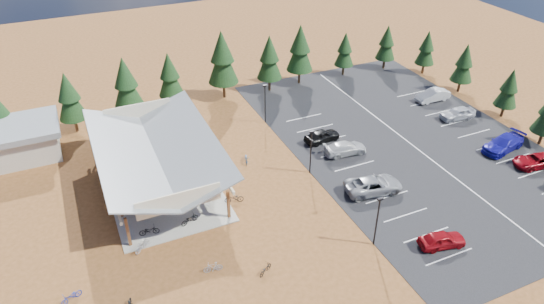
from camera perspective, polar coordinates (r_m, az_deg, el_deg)
The scene contains 43 objects.
ground at distance 48.88m, azimuth 0.36°, elevation -5.03°, with size 140.00×140.00×0.00m, color brown.
asphalt_lot at distance 59.53m, azimuth 15.56°, elevation 1.28°, with size 27.00×44.00×0.04m, color black.
concrete_pad at distance 52.01m, azimuth -13.00°, elevation -3.30°, with size 10.60×18.60×0.10m, color gray.
bike_pavilion at distance 49.93m, azimuth -13.53°, elevation 0.20°, with size 11.65×19.40×4.97m.
outbuilding at distance 60.52m, azimuth -28.59°, elevation 0.96°, with size 11.00×7.00×3.90m.
lamp_post_0 at distance 42.48m, azimuth 12.29°, elevation -7.62°, with size 0.50×0.25×5.14m.
lamp_post_1 at distance 50.49m, azimuth 4.60°, elevation 0.36°, with size 0.50×0.25×5.14m.
lamp_post_2 at distance 59.85m, azimuth -0.83°, elevation 6.01°, with size 0.50×0.25×5.14m.
trash_bin_0 at distance 50.44m, azimuth -6.13°, elevation -3.25°, with size 0.60×0.60×0.90m, color #3E2816.
trash_bin_1 at distance 51.45m, azimuth -4.51°, elevation -2.34°, with size 0.60×0.60×0.90m, color #3E2816.
pine_1 at distance 61.85m, azimuth -22.79°, elevation 6.05°, with size 3.32×3.32×7.73m.
pine_2 at distance 61.86m, azimuth -16.82°, elevation 7.78°, with size 3.66×3.66×8.53m.
pine_3 at distance 64.17m, azimuth -11.96°, elevation 8.88°, with size 3.28×3.28×7.64m.
pine_4 at distance 65.50m, azimuth -5.87°, elevation 11.00°, with size 4.07×4.07×9.48m.
pine_5 at distance 67.46m, azimuth -0.31°, elevation 11.06°, with size 3.47×3.47×8.09m.
pine_6 at distance 69.69m, azimuth 3.32°, elevation 12.09°, with size 3.76×3.76×8.75m.
pine_7 at distance 73.69m, azimuth 8.57°, elevation 11.85°, with size 2.82×2.82×6.58m.
pine_8 at distance 77.05m, azimuth 13.34°, elevation 12.43°, with size 2.95×2.95×6.86m.
pine_11 at distance 67.67m, azimuth 26.13°, elevation 6.77°, with size 2.79×2.79×6.51m.
pine_12 at distance 72.43m, azimuth 21.68°, elevation 9.70°, with size 2.99×2.99×6.97m.
pine_13 at distance 76.92m, azimuth 17.74°, elevation 11.60°, with size 2.85×2.85×6.63m.
bike_0 at distance 45.31m, azimuth -14.25°, elevation -8.94°, with size 0.62×1.79×0.94m, color black.
bike_1 at distance 51.17m, azimuth -15.42°, elevation -3.66°, with size 0.44×1.54×0.93m, color gray.
bike_2 at distance 54.40m, azimuth -15.78°, elevation -1.31°, with size 0.63×1.80×0.94m, color navy.
bike_3 at distance 57.40m, azimuth -16.28°, elevation 0.52°, with size 0.43×1.51×0.91m, color maroon.
bike_4 at distance 45.73m, azimuth -9.66°, elevation -7.80°, with size 0.63×1.81×0.95m, color black.
bike_5 at distance 50.38m, azimuth -9.28°, elevation -3.42°, with size 0.43×1.54×0.92m, color #A1A4A9.
bike_6 at distance 52.18m, azimuth -11.07°, elevation -2.20°, with size 0.62×1.79×0.94m, color navy.
bike_7 at distance 57.40m, azimuth -12.41°, elevation 1.20°, with size 0.48×1.71×1.03m, color #9E3820.
bike_9 at distance 44.07m, azimuth -15.02°, elevation -10.58°, with size 0.49×1.74×1.05m, color #95969D.
bike_10 at distance 41.84m, azimuth -22.55°, elevation -15.44°, with size 0.62×1.77×0.93m, color #112696.
bike_12 at distance 40.84m, azimuth -0.79°, elevation -13.63°, with size 0.54×1.56×0.82m, color black.
bike_13 at distance 41.17m, azimuth -6.95°, elevation -13.31°, with size 0.46×1.62×0.98m, color gray.
bike_14 at distance 53.44m, azimuth -3.03°, elevation -0.78°, with size 0.59×1.70×0.89m, color navy.
bike_16 at distance 47.76m, azimuth -4.48°, elevation -5.45°, with size 0.65×1.88×0.99m, color black.
car_0 at distance 45.31m, azimuth 19.37°, elevation -9.70°, with size 1.68×4.18×1.42m, color maroon.
car_2 at distance 49.79m, azimuth 11.86°, elevation -3.82°, with size 2.71×5.87×1.63m, color gray.
car_3 at distance 55.21m, azimuth 8.61°, elevation 0.45°, with size 2.02×4.97×1.44m, color #B5B5B5.
car_4 at distance 57.18m, azimuth 5.90°, elevation 1.93°, with size 1.76×4.37×1.49m, color black.
car_6 at distance 59.84m, azimuth 28.63°, elevation -0.90°, with size 2.27×4.92×1.37m, color maroon.
car_7 at distance 61.20m, azimuth 25.58°, elevation 0.91°, with size 2.33×5.74×1.67m, color #161494.
car_8 at distance 65.96m, azimuth 21.00°, elevation 4.28°, with size 1.84×4.57×1.56m, color #B5B6BD.
car_9 at distance 69.64m, azimuth 18.39°, elevation 6.35°, with size 1.68×4.82×1.59m, color silver.
Camera 1 is at (-16.05, -35.05, 30.06)m, focal length 32.00 mm.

